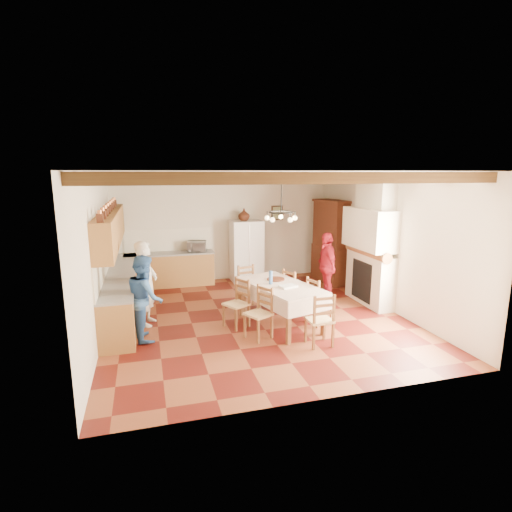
# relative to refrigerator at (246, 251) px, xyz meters

# --- Properties ---
(floor) EXTENTS (6.00, 6.50, 0.02)m
(floor) POSITION_rel_refrigerator_xyz_m (-0.55, -2.92, -0.86)
(floor) COLOR #4B110C
(floor) RESTS_ON ground
(ceiling) EXTENTS (6.00, 6.50, 0.02)m
(ceiling) POSITION_rel_refrigerator_xyz_m (-0.55, -2.92, 2.16)
(ceiling) COLOR silver
(ceiling) RESTS_ON ground
(wall_back) EXTENTS (6.00, 0.02, 3.00)m
(wall_back) POSITION_rel_refrigerator_xyz_m (-0.55, 0.34, 0.65)
(wall_back) COLOR beige
(wall_back) RESTS_ON ground
(wall_front) EXTENTS (6.00, 0.02, 3.00)m
(wall_front) POSITION_rel_refrigerator_xyz_m (-0.55, -6.18, 0.65)
(wall_front) COLOR beige
(wall_front) RESTS_ON ground
(wall_left) EXTENTS (0.02, 6.50, 3.00)m
(wall_left) POSITION_rel_refrigerator_xyz_m (-3.56, -2.92, 0.65)
(wall_left) COLOR beige
(wall_left) RESTS_ON ground
(wall_right) EXTENTS (0.02, 6.50, 3.00)m
(wall_right) POSITION_rel_refrigerator_xyz_m (2.46, -2.92, 0.65)
(wall_right) COLOR beige
(wall_right) RESTS_ON ground
(ceiling_beams) EXTENTS (6.00, 6.30, 0.16)m
(ceiling_beams) POSITION_rel_refrigerator_xyz_m (-0.55, -2.92, 2.06)
(ceiling_beams) COLOR #362012
(ceiling_beams) RESTS_ON ground
(lower_cabinets_left) EXTENTS (0.60, 4.30, 0.86)m
(lower_cabinets_left) POSITION_rel_refrigerator_xyz_m (-3.25, -1.87, -0.42)
(lower_cabinets_left) COLOR brown
(lower_cabinets_left) RESTS_ON ground
(lower_cabinets_back) EXTENTS (2.30, 0.60, 0.86)m
(lower_cabinets_back) POSITION_rel_refrigerator_xyz_m (-2.10, 0.03, -0.42)
(lower_cabinets_back) COLOR brown
(lower_cabinets_back) RESTS_ON ground
(countertop_left) EXTENTS (0.62, 4.30, 0.04)m
(countertop_left) POSITION_rel_refrigerator_xyz_m (-3.25, -1.87, 0.03)
(countertop_left) COLOR slate
(countertop_left) RESTS_ON lower_cabinets_left
(countertop_back) EXTENTS (2.34, 0.62, 0.04)m
(countertop_back) POSITION_rel_refrigerator_xyz_m (-2.10, 0.03, 0.03)
(countertop_back) COLOR slate
(countertop_back) RESTS_ON lower_cabinets_back
(backsplash_left) EXTENTS (0.03, 4.30, 0.60)m
(backsplash_left) POSITION_rel_refrigerator_xyz_m (-3.54, -1.87, 0.35)
(backsplash_left) COLOR beige
(backsplash_left) RESTS_ON ground
(backsplash_back) EXTENTS (2.30, 0.03, 0.60)m
(backsplash_back) POSITION_rel_refrigerator_xyz_m (-2.10, 0.32, 0.35)
(backsplash_back) COLOR beige
(backsplash_back) RESTS_ON ground
(upper_cabinets) EXTENTS (0.35, 4.20, 0.70)m
(upper_cabinets) POSITION_rel_refrigerator_xyz_m (-3.38, -1.87, 1.00)
(upper_cabinets) COLOR brown
(upper_cabinets) RESTS_ON ground
(fireplace) EXTENTS (0.56, 1.60, 2.80)m
(fireplace) POSITION_rel_refrigerator_xyz_m (2.17, -2.72, 0.55)
(fireplace) COLOR beige
(fireplace) RESTS_ON ground
(wall_picture) EXTENTS (0.34, 0.03, 0.42)m
(wall_picture) POSITION_rel_refrigerator_xyz_m (1.00, 0.31, 1.00)
(wall_picture) COLOR black
(wall_picture) RESTS_ON ground
(refrigerator) EXTENTS (0.86, 0.71, 1.70)m
(refrigerator) POSITION_rel_refrigerator_xyz_m (0.00, 0.00, 0.00)
(refrigerator) COLOR white
(refrigerator) RESTS_ON floor
(hutch) EXTENTS (0.67, 1.31, 2.27)m
(hutch) POSITION_rel_refrigerator_xyz_m (2.20, -0.78, 0.29)
(hutch) COLOR #391A11
(hutch) RESTS_ON floor
(dining_table) EXTENTS (1.45, 2.11, 0.84)m
(dining_table) POSITION_rel_refrigerator_xyz_m (-0.19, -3.45, -0.10)
(dining_table) COLOR silver
(dining_table) RESTS_ON floor
(chandelier) EXTENTS (0.47, 0.47, 0.03)m
(chandelier) POSITION_rel_refrigerator_xyz_m (-0.19, -3.45, 1.40)
(chandelier) COLOR black
(chandelier) RESTS_ON ground
(chair_left_near) EXTENTS (0.55, 0.56, 0.96)m
(chair_left_near) POSITION_rel_refrigerator_xyz_m (-0.79, -3.97, -0.37)
(chair_left_near) COLOR brown
(chair_left_near) RESTS_ON floor
(chair_left_far) EXTENTS (0.55, 0.56, 0.96)m
(chair_left_far) POSITION_rel_refrigerator_xyz_m (-1.05, -3.32, -0.37)
(chair_left_far) COLOR brown
(chair_left_far) RESTS_ON floor
(chair_right_near) EXTENTS (0.49, 0.51, 0.96)m
(chair_right_near) POSITION_rel_refrigerator_xyz_m (0.58, -3.61, -0.37)
(chair_right_near) COLOR brown
(chair_right_near) RESTS_ON floor
(chair_right_far) EXTENTS (0.52, 0.53, 0.96)m
(chair_right_far) POSITION_rel_refrigerator_xyz_m (0.36, -2.84, -0.37)
(chair_right_far) COLOR brown
(chair_right_far) RESTS_ON floor
(chair_end_near) EXTENTS (0.42, 0.40, 0.96)m
(chair_end_near) POSITION_rel_refrigerator_xyz_m (0.16, -4.55, -0.37)
(chair_end_near) COLOR brown
(chair_end_near) RESTS_ON floor
(chair_end_far) EXTENTS (0.49, 0.47, 0.96)m
(chair_end_far) POSITION_rel_refrigerator_xyz_m (-0.53, -2.32, -0.37)
(chair_end_far) COLOR brown
(chair_end_far) RESTS_ON floor
(person_man) EXTENTS (0.54, 0.70, 1.69)m
(person_man) POSITION_rel_refrigerator_xyz_m (-2.72, -2.71, -0.00)
(person_man) COLOR silver
(person_man) RESTS_ON floor
(person_woman_blue) EXTENTS (0.68, 0.83, 1.56)m
(person_woman_blue) POSITION_rel_refrigerator_xyz_m (-2.75, -3.42, -0.07)
(person_woman_blue) COLOR #305C9D
(person_woman_blue) RESTS_ON floor
(person_woman_red) EXTENTS (0.49, 0.98, 1.62)m
(person_woman_red) POSITION_rel_refrigerator_xyz_m (1.42, -2.16, -0.04)
(person_woman_red) COLOR red
(person_woman_red) RESTS_ON floor
(microwave) EXTENTS (0.55, 0.43, 0.27)m
(microwave) POSITION_rel_refrigerator_xyz_m (-1.37, 0.03, 0.19)
(microwave) COLOR silver
(microwave) RESTS_ON countertop_back
(fridge_vase) EXTENTS (0.34, 0.34, 0.33)m
(fridge_vase) POSITION_rel_refrigerator_xyz_m (-0.06, 0.00, 1.01)
(fridge_vase) COLOR #391A11
(fridge_vase) RESTS_ON refrigerator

